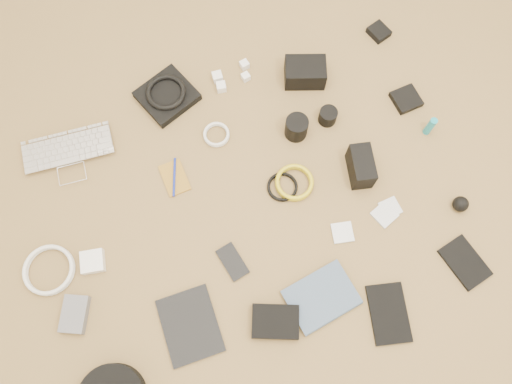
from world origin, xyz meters
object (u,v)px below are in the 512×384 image
object	(u,v)px
phone	(233,262)
paperback	(335,320)
laptop	(70,160)
dslr_camera	(305,72)
tablet	(190,325)

from	to	relation	value
phone	paperback	world-z (taller)	paperback
laptop	phone	bearing A→B (deg)	-47.68
dslr_camera	phone	bearing A→B (deg)	-110.94
phone	paperback	distance (m)	0.37
laptop	paperback	world-z (taller)	laptop
dslr_camera	phone	distance (m)	0.72
laptop	dslr_camera	xyz separation A→B (m)	(0.87, 0.04, 0.03)
laptop	tablet	distance (m)	0.70
tablet	phone	size ratio (longest dim) A/B	1.84
phone	paperback	xyz separation A→B (m)	(0.24, -0.27, 0.01)
dslr_camera	tablet	distance (m)	0.95
laptop	phone	size ratio (longest dim) A/B	2.63
laptop	dslr_camera	bearing A→B (deg)	6.19
laptop	paperback	distance (m)	1.02
paperback	tablet	bearing A→B (deg)	63.10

